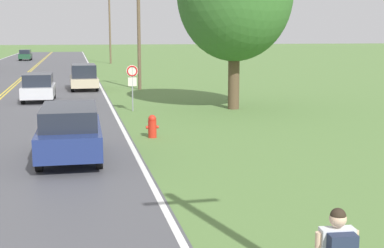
{
  "coord_description": "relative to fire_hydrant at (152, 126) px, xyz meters",
  "views": [
    {
      "loc": [
        4.61,
        -1.77,
        3.94
      ],
      "look_at": [
        7.98,
        13.54,
        1.29
      ],
      "focal_mm": 50.0,
      "sensor_mm": 36.0,
      "label": 1
    }
  ],
  "objects": [
    {
      "name": "car_champagne_van_receding",
      "position": [
        -2.21,
        18.84,
        0.49
      ],
      "size": [
        1.97,
        4.52,
        1.8
      ],
      "rotation": [
        0.0,
        0.0,
        -1.55
      ],
      "color": "black",
      "rests_on": "ground"
    },
    {
      "name": "car_silver_hatchback_mid_far",
      "position": [
        -4.94,
        12.52,
        0.42
      ],
      "size": [
        1.85,
        3.76,
        1.64
      ],
      "rotation": [
        0.0,
        0.0,
        -1.58
      ],
      "color": "black",
      "rests_on": "ground"
    },
    {
      "name": "utility_pole_far",
      "position": [
        1.96,
        52.54,
        4.45
      ],
      "size": [
        1.8,
        0.24,
        9.48
      ],
      "color": "brown",
      "rests_on": "ground"
    },
    {
      "name": "traffic_sign",
      "position": [
        0.04,
        7.3,
        1.33
      ],
      "size": [
        0.6,
        0.1,
        2.37
      ],
      "color": "gray",
      "rests_on": "ground"
    },
    {
      "name": "car_dark_blue_suv_approaching",
      "position": [
        -3.05,
        -2.99,
        0.48
      ],
      "size": [
        2.0,
        4.55,
        1.7
      ],
      "rotation": [
        0.0,
        0.0,
        -1.59
      ],
      "color": "black",
      "rests_on": "ground"
    },
    {
      "name": "utility_pole_midground",
      "position": [
        1.7,
        18.05,
        3.35
      ],
      "size": [
        1.8,
        0.24,
        7.29
      ],
      "color": "brown",
      "rests_on": "ground"
    },
    {
      "name": "fire_hydrant",
      "position": [
        0.0,
        0.0,
        0.0
      ],
      "size": [
        0.48,
        0.32,
        0.88
      ],
      "color": "red",
      "rests_on": "ground"
    },
    {
      "name": "car_dark_green_hatchback_horizon",
      "position": [
        -9.93,
        64.09,
        0.39
      ],
      "size": [
        1.73,
        3.93,
        1.59
      ],
      "rotation": [
        0.0,
        0.0,
        1.56
      ],
      "color": "black",
      "rests_on": "ground"
    }
  ]
}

